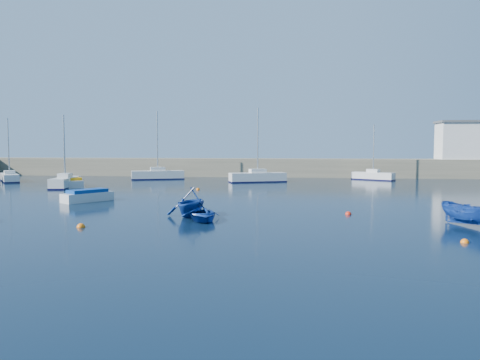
# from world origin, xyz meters

# --- Properties ---
(ground) EXTENTS (220.00, 220.00, 0.00)m
(ground) POSITION_xyz_m (0.00, 0.00, 0.00)
(ground) COLOR black
(ground) RESTS_ON ground
(back_wall) EXTENTS (96.00, 4.50, 2.60)m
(back_wall) POSITION_xyz_m (0.00, 46.00, 1.30)
(back_wall) COLOR #746E58
(back_wall) RESTS_ON ground
(harbor_office) EXTENTS (10.00, 4.00, 5.00)m
(harbor_office) POSITION_xyz_m (30.00, 46.00, 5.10)
(harbor_office) COLOR silver
(harbor_office) RESTS_ON back_wall
(sailboat_3) EXTENTS (2.48, 5.94, 7.71)m
(sailboat_3) POSITION_xyz_m (-19.11, 25.27, 0.61)
(sailboat_3) COLOR silver
(sailboat_3) RESTS_ON ground
(sailboat_4) EXTENTS (5.00, 5.77, 7.87)m
(sailboat_4) POSITION_xyz_m (-30.13, 32.47, 0.55)
(sailboat_4) COLOR silver
(sailboat_4) RESTS_ON ground
(sailboat_5) EXTENTS (7.04, 4.25, 8.99)m
(sailboat_5) POSITION_xyz_m (-12.89, 38.40, 0.64)
(sailboat_5) COLOR silver
(sailboat_5) RESTS_ON ground
(sailboat_6) EXTENTS (7.14, 4.27, 9.09)m
(sailboat_6) POSITION_xyz_m (0.68, 35.29, 0.64)
(sailboat_6) COLOR silver
(sailboat_6) RESTS_ON ground
(sailboat_7) EXTENTS (5.38, 4.09, 7.21)m
(sailboat_7) POSITION_xyz_m (15.36, 40.54, 0.57)
(sailboat_7) COLOR silver
(sailboat_7) RESTS_ON ground
(motorboat_1) EXTENTS (3.42, 4.11, 0.99)m
(motorboat_1) POSITION_xyz_m (-11.25, 13.65, 0.46)
(motorboat_1) COLOR silver
(motorboat_1) RESTS_ON ground
(motorboat_2) EXTENTS (4.52, 5.28, 1.07)m
(motorboat_2) POSITION_xyz_m (-19.09, 26.42, 0.50)
(motorboat_2) COLOR silver
(motorboat_2) RESTS_ON ground
(dinghy_center) EXTENTS (3.29, 3.90, 0.69)m
(dinghy_center) POSITION_xyz_m (-0.23, 5.27, 0.34)
(dinghy_center) COLOR navy
(dinghy_center) RESTS_ON ground
(dinghy_left) EXTENTS (3.55, 3.94, 1.83)m
(dinghy_left) POSITION_xyz_m (-1.26, 6.78, 0.91)
(dinghy_left) COLOR navy
(dinghy_left) RESTS_ON ground
(dinghy_right) EXTENTS (3.00, 3.66, 1.35)m
(dinghy_right) POSITION_xyz_m (14.84, 5.16, 0.68)
(dinghy_right) COLOR navy
(dinghy_right) RESTS_ON ground
(buoy_0) EXTENTS (0.46, 0.46, 0.46)m
(buoy_0) POSITION_xyz_m (-6.36, 2.22, 0.00)
(buoy_0) COLOR orange
(buoy_0) RESTS_ON ground
(buoy_1) EXTENTS (0.41, 0.41, 0.41)m
(buoy_1) POSITION_xyz_m (8.70, 8.83, 0.00)
(buoy_1) COLOR red
(buoy_1) RESTS_ON ground
(buoy_2) EXTENTS (0.38, 0.38, 0.38)m
(buoy_2) POSITION_xyz_m (13.03, 0.43, 0.00)
(buoy_2) COLOR orange
(buoy_2) RESTS_ON ground
(buoy_3) EXTENTS (0.39, 0.39, 0.39)m
(buoy_3) POSITION_xyz_m (-4.54, 24.52, 0.00)
(buoy_3) COLOR orange
(buoy_3) RESTS_ON ground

